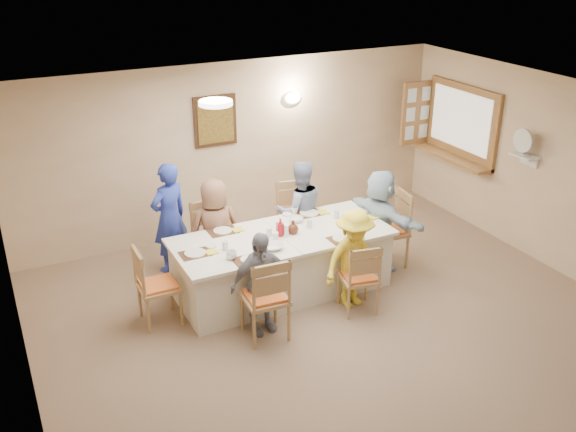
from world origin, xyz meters
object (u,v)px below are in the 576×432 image
chair_front_right (359,276)px  caregiver (169,218)px  chair_back_right (296,221)px  diner_back_left (216,230)px  chair_front_left (265,296)px  diner_front_right (354,259)px  serving_hatch (462,123)px  desk_fan (525,145)px  diner_front_left (260,283)px  diner_right_end (380,219)px  dining_table (282,263)px  diner_back_right (300,211)px  chair_back_left (213,240)px  condiment_ketchup (280,227)px  chair_right_end (387,229)px

chair_front_right → caregiver: size_ratio=0.60×
chair_back_right → diner_back_left: diner_back_left is taller
chair_front_left → diner_back_left: size_ratio=0.75×
diner_front_right → chair_back_right: bearing=83.4°
serving_hatch → desk_fan: size_ratio=5.00×
desk_fan → caregiver: bearing=159.9°
serving_hatch → chair_back_right: bearing=-178.1°
diner_front_left → chair_front_left: bearing=-94.1°
chair_front_right → chair_front_left: bearing=11.5°
diner_right_end → caregiver: 2.73m
diner_back_left → diner_right_end: diner_right_end is taller
diner_front_right → chair_front_left: bearing=179.1°
dining_table → diner_front_right: (0.60, -0.68, 0.23)m
desk_fan → chair_back_right: 3.18m
chair_front_left → diner_back_right: size_ratio=0.72×
chair_front_right → caregiver: caregiver is taller
diner_front_left → chair_back_left: bearing=85.9°
diner_front_left → diner_front_right: diner_front_right is taller
chair_front_left → condiment_ketchup: 1.05m
chair_back_right → diner_front_left: diner_front_left is taller
serving_hatch → chair_front_left: (-4.04, -1.70, -1.00)m
desk_fan → chair_front_left: (-3.93, -0.35, -1.05)m
diner_back_left → caregiver: bearing=-43.7°
diner_front_right → diner_right_end: size_ratio=0.90×
chair_back_right → diner_right_end: (0.82, -0.80, 0.17)m
diner_front_left → condiment_ketchup: size_ratio=5.27×
chair_back_left → diner_back_right: (1.20, -0.12, 0.22)m
dining_table → chair_back_right: size_ratio=2.61×
dining_table → chair_back_left: 1.01m
diner_back_left → chair_right_end: bearing=165.0°
chair_front_right → dining_table: bearing=-41.6°
chair_back_left → chair_front_left: size_ratio=0.96×
chair_back_left → chair_front_right: 2.00m
chair_right_end → diner_front_left: 2.26m
chair_front_right → chair_back_right: bearing=-78.5°
chair_front_right → diner_front_right: 0.20m
chair_front_left → diner_front_left: (0.00, 0.12, 0.10)m
dining_table → diner_back_left: (-0.60, 0.68, 0.29)m
dining_table → diner_front_right: 0.94m
chair_back_right → chair_right_end: chair_right_end is taller
chair_front_right → diner_back_left: diner_back_left is taller
chair_back_left → diner_back_left: diner_back_left is taller
chair_back_right → diner_back_left: bearing=-162.4°
diner_back_right → condiment_ketchup: 0.94m
caregiver → chair_front_right: bearing=109.2°
chair_right_end → condiment_ketchup: 1.61m
chair_back_left → chair_right_end: bearing=-25.2°
chair_back_right → diner_front_left: size_ratio=0.85×
chair_back_left → diner_back_left: 0.22m
chair_back_right → chair_front_left: chair_back_right is taller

